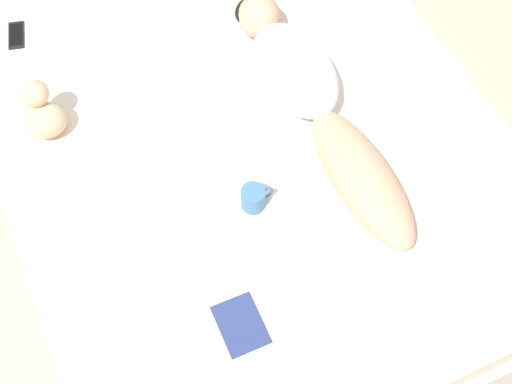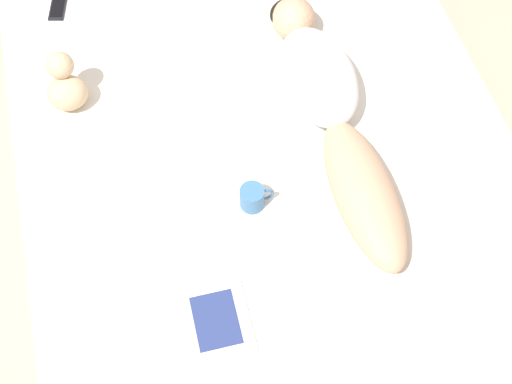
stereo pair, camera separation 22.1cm
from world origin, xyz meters
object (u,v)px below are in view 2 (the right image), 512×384
Objects in this scene: open_magazine at (184,328)px; cell_phone at (58,7)px; person at (330,107)px; coffee_mug at (253,197)px.

cell_phone is at bearing 99.56° from open_magazine.
cell_phone is (-0.92, 0.86, -0.08)m from person.
open_magazine is at bearing -130.10° from coffee_mug.
coffee_mug is at bearing 50.96° from open_magazine.
open_magazine is at bearing -66.98° from cell_phone.
open_magazine is at bearing -136.75° from person.
person reaches higher than coffee_mug.
coffee_mug reaches higher than cell_phone.
coffee_mug is at bearing -143.46° from person.
coffee_mug is 1.26m from cell_phone.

